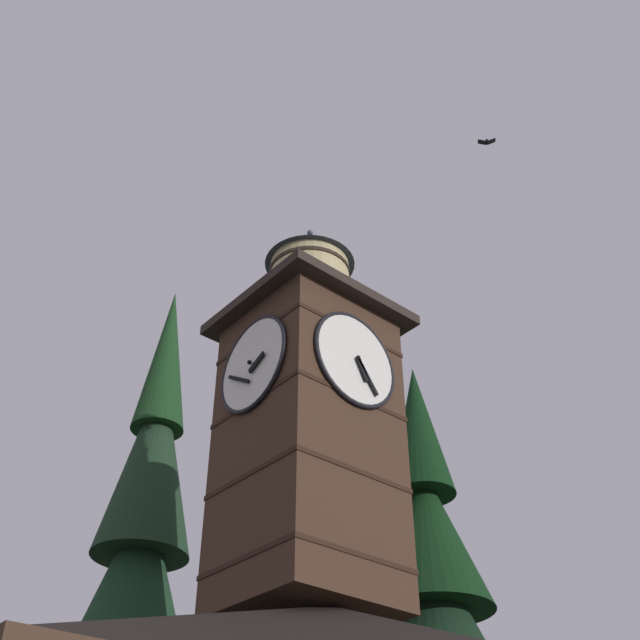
{
  "coord_description": "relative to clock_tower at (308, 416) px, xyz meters",
  "views": [
    {
      "loc": [
        10.75,
        9.63,
        1.93
      ],
      "look_at": [
        0.48,
        -2.39,
        13.59
      ],
      "focal_mm": 45.16,
      "sensor_mm": 36.0,
      "label": 1
    }
  ],
  "objects": [
    {
      "name": "clock_tower",
      "position": [
        0.0,
        0.0,
        0.0
      ],
      "size": [
        3.74,
        3.74,
        9.92
      ],
      "color": "#422B1E",
      "rests_on": "building_main"
    },
    {
      "name": "pine_tree_behind",
      "position": [
        -0.3,
        -7.54,
        -2.96
      ],
      "size": [
        4.92,
        4.92,
        18.9
      ],
      "color": "#473323",
      "rests_on": "ground_plane"
    },
    {
      "name": "flying_bird_high",
      "position": [
        -3.68,
        3.39,
        8.79
      ],
      "size": [
        0.44,
        0.46,
        0.13
      ],
      "color": "black"
    }
  ]
}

